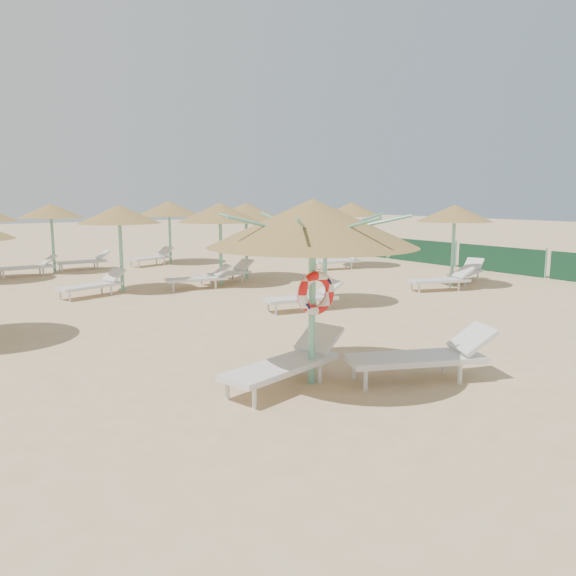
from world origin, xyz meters
TOP-DOWN VIEW (x-y plane):
  - ground at (0.00, 0.00)m, footprint 120.00×120.00m
  - main_palapa at (0.10, -0.33)m, footprint 3.21×3.21m
  - lounger_main_a at (-0.29, -0.23)m, footprint 2.32×1.20m
  - lounger_main_b at (1.67, -1.24)m, footprint 2.43×1.58m
  - palapa_field at (1.51, 10.76)m, footprint 19.89×13.96m
  - windbreak_fence at (14.00, 9.96)m, footprint 0.08×19.84m

SIDE VIEW (x-z plane):
  - ground at x=0.00m, z-range 0.00..0.00m
  - lounger_main_a at x=-0.29m, z-range -0.02..0.79m
  - lounger_main_b at x=1.67m, z-range -0.02..0.83m
  - windbreak_fence at x=14.00m, z-range -0.05..1.05m
  - palapa_field at x=1.51m, z-range 0.95..3.67m
  - main_palapa at x=0.10m, z-range 1.06..3.94m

